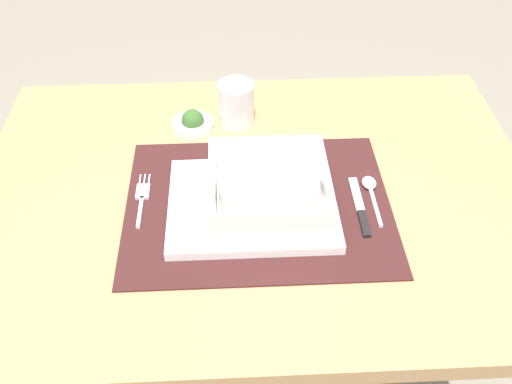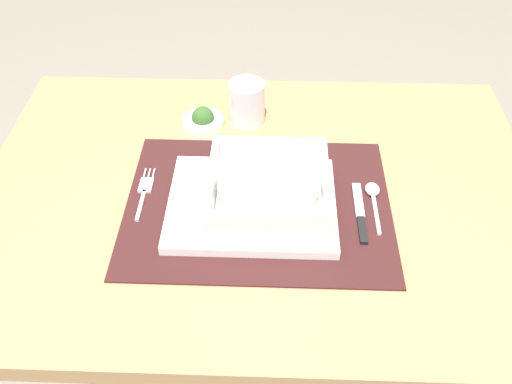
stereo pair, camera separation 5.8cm
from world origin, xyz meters
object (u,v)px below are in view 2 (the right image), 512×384
at_px(spoon, 373,194).
at_px(butter_knife, 360,216).
at_px(condiment_saucer, 203,120).
at_px(dining_table, 259,237).
at_px(drinking_glass, 247,104).
at_px(porridge_bowl, 268,191).
at_px(fork, 145,189).

relative_size(spoon, butter_knife, 0.87).
height_order(spoon, butter_knife, spoon).
distance_m(butter_knife, condiment_saucer, 0.37).
height_order(spoon, condiment_saucer, condiment_saucer).
xyz_separation_m(dining_table, drinking_glass, (-0.03, 0.20, 0.15)).
xyz_separation_m(porridge_bowl, drinking_glass, (-0.05, 0.25, -0.00)).
bearing_deg(butter_knife, spoon, 64.45).
bearing_deg(spoon, drinking_glass, 139.85).
relative_size(dining_table, spoon, 8.01).
relative_size(spoon, drinking_glass, 1.45).
distance_m(dining_table, porridge_bowl, 0.16).
distance_m(porridge_bowl, drinking_glass, 0.25).
bearing_deg(condiment_saucer, porridge_bowl, -60.85).
relative_size(porridge_bowl, fork, 1.47).
relative_size(dining_table, condiment_saucer, 12.07).
distance_m(spoon, condiment_saucer, 0.36).
height_order(porridge_bowl, drinking_glass, drinking_glass).
relative_size(butter_knife, condiment_saucer, 1.74).
xyz_separation_m(spoon, drinking_glass, (-0.22, 0.21, 0.03)).
distance_m(dining_table, spoon, 0.22).
xyz_separation_m(porridge_bowl, spoon, (0.17, 0.03, -0.03)).
distance_m(fork, butter_knife, 0.36).
height_order(fork, spoon, spoon).
height_order(spoon, drinking_glass, drinking_glass).
bearing_deg(drinking_glass, condiment_saucer, -168.91).
bearing_deg(porridge_bowl, drinking_glass, 100.42).
distance_m(fork, drinking_glass, 0.27).
xyz_separation_m(dining_table, butter_knife, (0.16, -0.06, 0.12)).
bearing_deg(drinking_glass, dining_table, -81.75).
bearing_deg(condiment_saucer, butter_knife, -41.77).
bearing_deg(drinking_glass, porridge_bowl, -79.58).
relative_size(porridge_bowl, spoon, 1.58).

